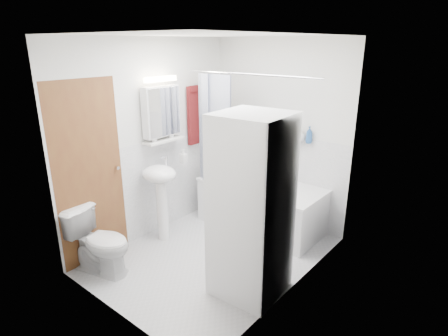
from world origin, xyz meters
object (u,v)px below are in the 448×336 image
Objects in this scene: bathtub at (261,203)px; washer_dryer at (251,207)px; toilet at (100,242)px; sink at (160,185)px.

washer_dryer is (0.66, -1.17, 0.55)m from bathtub.
bathtub is 2.28× the size of toilet.
bathtub is 0.91× the size of washer_dryer.
sink is at bearing -13.17° from toilet.
washer_dryer is (1.43, -0.14, 0.18)m from sink.
bathtub is at bearing -36.27° from toilet.
bathtub is at bearing 53.32° from sink.
washer_dryer reaches higher than bathtub.
toilet reaches higher than bathtub.
washer_dryer is 1.68m from toilet.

